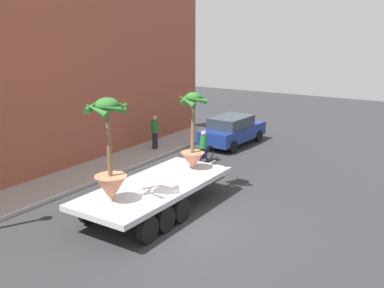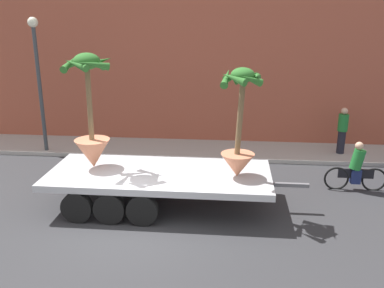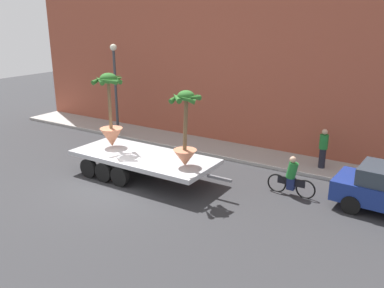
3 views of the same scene
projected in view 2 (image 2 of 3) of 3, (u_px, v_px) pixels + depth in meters
The scene contains 9 objects.
ground_plane at pixel (137, 227), 10.50m from camera, with size 60.00×60.00×0.00m, color #2D2D30.
sidewalk at pixel (172, 149), 16.27m from camera, with size 24.00×2.20×0.15m, color #A39E99.
building_facade at pixel (176, 40), 16.69m from camera, with size 24.00×1.20×8.16m, color #9E4C38.
flatbed_trailer at pixel (151, 179), 11.51m from camera, with size 7.03×2.60×0.98m.
potted_palm_rear at pixel (239, 132), 10.76m from camera, with size 1.10×1.14×2.86m.
potted_palm_middle at pixel (91, 121), 11.42m from camera, with size 1.35×1.42×3.15m.
cyclist at pixel (356, 169), 12.52m from camera, with size 1.84×0.34×1.54m.
pedestrian_near_gate at pixel (342, 130), 15.30m from camera, with size 0.36×0.36×1.71m.
street_lamp at pixel (38, 68), 15.00m from camera, with size 0.36×0.36×4.83m.
Camera 2 is at (2.29, -9.22, 5.12)m, focal length 39.33 mm.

